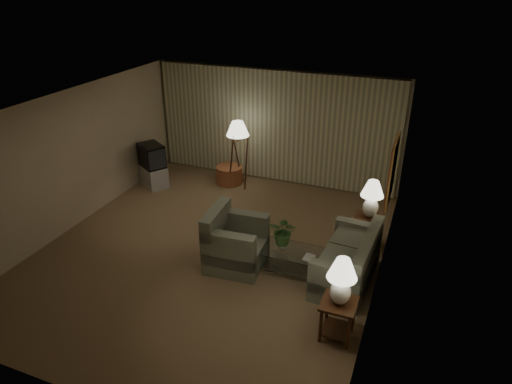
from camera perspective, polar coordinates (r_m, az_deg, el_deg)
ground at (r=8.63m, az=-5.53°, el=-7.16°), size 7.00×7.00×0.00m
room_shell at (r=9.08m, az=-1.58°, el=7.01°), size 6.04×7.02×2.72m
sofa at (r=7.78m, az=11.26°, el=-8.54°), size 1.73×1.03×0.72m
armchair at (r=7.99m, az=-2.48°, el=-6.51°), size 1.12×1.08×0.83m
side_table_near at (r=6.68m, az=10.22°, el=-14.73°), size 0.48×0.48×0.60m
side_table_far at (r=8.80m, az=13.85°, el=-4.11°), size 0.50×0.42×0.60m
table_lamp_near at (r=6.29m, az=10.67°, el=-10.47°), size 0.41×0.41×0.71m
table_lamp_far at (r=8.51m, az=14.29°, el=-0.47°), size 0.42×0.42×0.72m
coffee_table at (r=7.91m, az=4.44°, el=-8.15°), size 1.15×0.63×0.41m
tv_cabinet at (r=11.21m, az=-12.67°, el=1.99°), size 1.14×1.11×0.50m
crt_tv at (r=11.02m, az=-12.93°, el=4.47°), size 1.05×1.03×0.54m
floor_lamp at (r=10.67m, az=-2.25°, el=4.84°), size 0.52×0.52×1.62m
ottoman at (r=11.12m, az=-3.36°, el=2.19°), size 0.67×0.67×0.43m
vase at (r=7.82m, az=3.44°, el=-6.61°), size 0.20×0.20×0.16m
flowers at (r=7.65m, az=3.51°, el=-4.50°), size 0.47×0.41×0.51m
book at (r=7.69m, az=6.04°, el=-8.01°), size 0.20×0.25×0.02m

